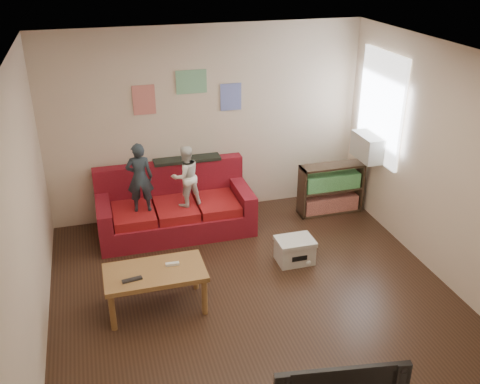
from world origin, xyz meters
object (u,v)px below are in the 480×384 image
object	(u,v)px
child_a	(140,178)
child_b	(186,176)
file_box	(295,250)
bookshelf	(330,191)
sofa	(175,209)
coffee_table	(155,276)

from	to	relation	value
child_a	child_b	distance (m)	0.60
file_box	bookshelf	bearing A→B (deg)	48.73
sofa	coffee_table	xyz separation A→B (m)	(-0.50, -1.71, 0.11)
child_b	bookshelf	bearing A→B (deg)	164.79
bookshelf	file_box	world-z (taller)	bookshelf
bookshelf	file_box	distance (m)	1.52
child_a	coffee_table	size ratio (longest dim) A/B	0.87
bookshelf	file_box	bearing A→B (deg)	-131.27
sofa	file_box	xyz separation A→B (m)	(1.30, -1.26, -0.15)
sofa	bookshelf	bearing A→B (deg)	-3.11
sofa	child_b	size ratio (longest dim) A/B	2.49
child_a	child_b	bearing A→B (deg)	-173.22
coffee_table	bookshelf	bearing A→B (deg)	29.67
coffee_table	file_box	xyz separation A→B (m)	(1.80, 0.46, -0.25)
child_a	coffee_table	distance (m)	1.62
child_a	bookshelf	distance (m)	2.80
child_a	bookshelf	size ratio (longest dim) A/B	1.00
child_a	file_box	size ratio (longest dim) A/B	2.03
sofa	bookshelf	xyz separation A→B (m)	(2.29, -0.12, 0.03)
sofa	coffee_table	world-z (taller)	sofa
child_a	coffee_table	world-z (taller)	child_a
child_b	coffee_table	size ratio (longest dim) A/B	0.78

